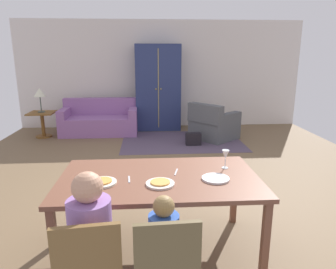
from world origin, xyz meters
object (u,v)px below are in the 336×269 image
(plate_near_man, at_px, (102,182))
(couch, at_px, (100,121))
(plate_near_child, at_px, (160,184))
(table_lamp, at_px, (40,93))
(plate_near_woman, at_px, (216,179))
(dining_chair_man, at_px, (90,268))
(person_child, at_px, (163,257))
(side_table, at_px, (42,121))
(handbag, at_px, (193,139))
(armoire, at_px, (158,88))
(armchair, at_px, (213,125))
(wine_glass, at_px, (225,155))
(person_man, at_px, (92,249))
(dining_table, at_px, (159,183))
(dining_chair_child, at_px, (166,265))

(plate_near_man, distance_m, couch, 4.93)
(plate_near_child, relative_size, table_lamp, 0.46)
(plate_near_woman, relative_size, dining_chair_man, 0.29)
(person_child, bearing_deg, plate_near_child, 89.84)
(couch, height_order, table_lamp, table_lamp)
(side_table, relative_size, handbag, 1.81)
(person_child, xyz_separation_m, armoire, (0.18, 5.81, 0.62))
(couch, bearing_deg, armchair, -14.88)
(wine_glass, height_order, couch, wine_glass)
(person_man, distance_m, handbag, 4.51)
(person_child, xyz_separation_m, couch, (-1.24, 5.44, -0.13))
(armchair, distance_m, table_lamp, 3.96)
(wine_glass, relative_size, armchair, 0.15)
(dining_table, height_order, armoire, armoire)
(dining_chair_child, relative_size, table_lamp, 1.61)
(wine_glass, xyz_separation_m, dining_chair_child, (-0.65, -1.07, -0.40))
(dining_table, height_order, armchair, armchair)
(side_table, bearing_deg, armchair, -6.41)
(person_man, height_order, couch, person_man)
(plate_near_woman, bearing_deg, table_lamp, 123.34)
(dining_table, bearing_deg, table_lamp, 119.25)
(dining_chair_man, relative_size, table_lamp, 1.61)
(person_child, distance_m, armchair, 4.95)
(couch, height_order, armchair, same)
(dining_table, distance_m, armchair, 4.28)
(armoire, bearing_deg, dining_chair_man, -96.41)
(armoire, xyz_separation_m, handbag, (0.68, -1.53, -0.92))
(person_man, bearing_deg, handbag, 72.30)
(plate_near_child, xyz_separation_m, table_lamp, (-2.50, 4.65, 0.24))
(dining_chair_child, xyz_separation_m, side_table, (-2.51, 5.36, -0.11))
(wine_glass, height_order, side_table, wine_glass)
(armchair, bearing_deg, plate_near_man, -114.25)
(dining_chair_man, distance_m, side_table, 5.72)
(person_man, relative_size, side_table, 1.91)
(dining_table, xyz_separation_m, table_lamp, (-2.50, 4.47, 0.31))
(dining_chair_man, height_order, couch, dining_chair_man)
(handbag, bearing_deg, table_lamp, 165.01)
(plate_near_woman, distance_m, wine_glass, 0.34)
(plate_near_child, bearing_deg, handbag, 77.09)
(plate_near_woman, height_order, person_man, person_man)
(plate_near_man, bearing_deg, plate_near_woman, 1.14)
(plate_near_man, bearing_deg, armoire, 82.56)
(armoire, bearing_deg, person_child, -91.77)
(dining_table, bearing_deg, armoire, 88.00)
(wine_glass, relative_size, dining_chair_man, 0.21)
(person_man, bearing_deg, plate_near_man, 89.63)
(plate_near_man, distance_m, dining_chair_child, 0.96)
(person_child, bearing_deg, table_lamp, 115.74)
(dining_table, xyz_separation_m, side_table, (-2.50, 4.47, -0.32))
(plate_near_woman, height_order, side_table, plate_near_woman)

